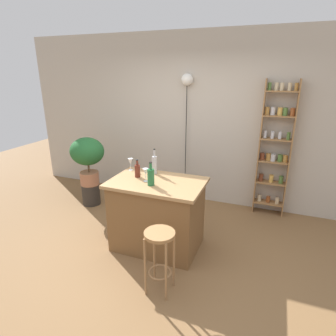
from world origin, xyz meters
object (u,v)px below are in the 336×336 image
spice_shelf (275,148)px  bottle_spirits_clear (154,164)px  bar_stool (160,249)px  plant_stool (91,194)px  bottle_olive_oil (151,177)px  wine_glass_left (130,162)px  potted_plant (87,155)px  pendant_globe_light (187,82)px  wine_glass_center (146,172)px  bottle_soda_blue (137,170)px

spice_shelf → bottle_spirits_clear: bearing=-139.1°
bar_stool → plant_stool: bearing=142.4°
plant_stool → bottle_olive_oil: 1.96m
bottle_olive_oil → wine_glass_left: (-0.48, 0.39, 0.01)m
plant_stool → bottle_spirits_clear: bearing=-18.9°
plant_stool → bottle_olive_oil: bottle_olive_oil is taller
plant_stool → bottle_spirits_clear: size_ratio=1.08×
potted_plant → pendant_globe_light: (1.44, 0.81, 1.14)m
potted_plant → wine_glass_center: (1.43, -0.78, 0.15)m
pendant_globe_light → spice_shelf: bearing=-2.0°
bottle_soda_blue → pendant_globe_light: pendant_globe_light is taller
bar_stool → bottle_soda_blue: 1.11m
bar_stool → potted_plant: size_ratio=0.85×
bottle_soda_blue → wine_glass_left: bearing=135.6°
plant_stool → potted_plant: (0.00, 0.00, 0.70)m
wine_glass_center → bottle_spirits_clear: bearing=92.1°
bottle_olive_oil → bottle_soda_blue: size_ratio=1.23×
wine_glass_center → bar_stool: bearing=-55.7°
bottle_olive_oil → bottle_soda_blue: 0.33m
bottle_spirits_clear → wine_glass_center: (0.01, -0.29, -0.01)m
plant_stool → potted_plant: 0.70m
bottle_spirits_clear → wine_glass_left: 0.36m
wine_glass_center → plant_stool: bearing=151.4°
wine_glass_left → pendant_globe_light: 1.67m
bottle_olive_oil → pendant_globe_light: bearing=93.6°
bar_stool → bottle_soda_blue: size_ratio=2.97×
spice_shelf → plant_stool: size_ratio=5.77×
plant_stool → bottle_soda_blue: 1.66m
bottle_olive_oil → wine_glass_center: bottle_olive_oil is taller
spice_shelf → wine_glass_center: size_ratio=12.73×
spice_shelf → potted_plant: (-2.86, -0.76, -0.21)m
bar_stool → wine_glass_center: bearing=124.3°
bottle_spirits_clear → bottle_soda_blue: (-0.15, -0.20, -0.04)m
bottle_spirits_clear → wine_glass_center: bottle_spirits_clear is taller
wine_glass_left → wine_glass_center: bearing=-39.3°
bar_stool → wine_glass_center: size_ratio=4.21×
potted_plant → bottle_soda_blue: potted_plant is taller
bottle_spirits_clear → bottle_soda_blue: size_ratio=1.44×
plant_stool → wine_glass_center: size_ratio=2.21×
wine_glass_left → spice_shelf: bearing=34.6°
plant_stool → bottle_soda_blue: size_ratio=1.55×
potted_plant → bottle_spirits_clear: 1.51m
plant_stool → bottle_soda_blue: (1.27, -0.68, 0.81)m
spice_shelf → wine_glass_center: spice_shelf is taller
spice_shelf → plant_stool: (-2.86, -0.76, -0.90)m
bar_stool → spice_shelf: size_ratio=0.33×
spice_shelf → wine_glass_left: 2.18m
bar_stool → bottle_spirits_clear: bearing=116.0°
plant_stool → potted_plant: bearing=0.0°
bottle_spirits_clear → bottle_soda_blue: bearing=-127.4°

